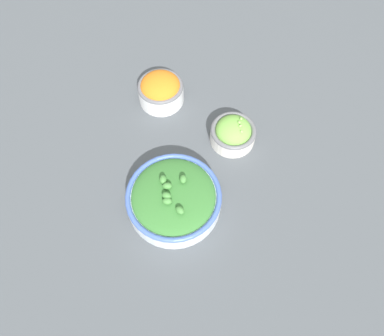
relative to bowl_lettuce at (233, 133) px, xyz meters
The scene contains 4 objects.
ground_plane 0.14m from the bowl_lettuce, 24.63° to the right, with size 3.00×3.00×0.00m, color #4C5156.
bowl_lettuce is the anchor object (origin of this frame).
bowl_broccoli 0.22m from the bowl_lettuce, 17.67° to the right, with size 0.21×0.21×0.08m.
bowl_carrots 0.22m from the bowl_lettuce, 103.90° to the right, with size 0.12×0.12×0.08m.
Camera 1 is at (0.38, 0.15, 0.79)m, focal length 35.00 mm.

